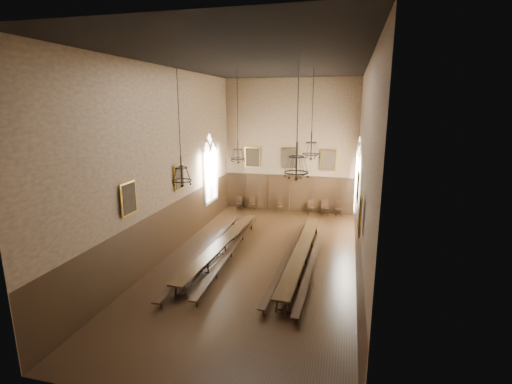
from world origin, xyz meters
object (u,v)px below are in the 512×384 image
at_px(chair_1, 252,206).
at_px(chandelier_back_left, 238,152).
at_px(bench_right_inner, 287,259).
at_px(chair_7, 339,212).
at_px(table_right, 301,257).
at_px(chandelier_back_right, 311,149).
at_px(bench_right_outer, 312,263).
at_px(chandelier_front_left, 181,172).
at_px(chair_3, 279,208).
at_px(chair_5, 311,210).
at_px(chair_0, 239,205).
at_px(chair_6, 325,210).
at_px(bench_left_outer, 207,252).
at_px(table_left, 222,249).
at_px(bench_left_inner, 231,251).
at_px(chandelier_front_right, 296,165).

height_order(chair_1, chandelier_back_left, chandelier_back_left).
height_order(bench_right_inner, chair_7, chair_7).
distance_m(table_right, chandelier_back_right, 5.30).
bearing_deg(chandelier_back_left, bench_right_outer, -34.82).
bearing_deg(chandelier_front_left, chair_1, 91.12).
height_order(chair_7, chandelier_back_right, chandelier_back_right).
distance_m(chair_3, chair_5, 2.19).
distance_m(chair_3, chair_7, 4.03).
bearing_deg(chair_0, chair_5, -12.22).
distance_m(bench_right_inner, chair_0, 9.78).
relative_size(table_right, chair_5, 9.82).
height_order(chair_7, chandelier_front_left, chandelier_front_left).
bearing_deg(chair_6, bench_left_outer, -132.43).
bearing_deg(chair_5, chair_1, 165.01).
bearing_deg(chair_5, chandelier_back_right, -99.75).
height_order(table_right, chair_5, chair_5).
xyz_separation_m(bench_left_outer, bench_right_outer, (5.13, -0.05, -0.02)).
xyz_separation_m(table_right, chair_6, (0.54, 8.32, -0.06)).
xyz_separation_m(bench_left_outer, chair_7, (6.03, 8.66, -0.00)).
height_order(chair_1, chair_7, chair_7).
height_order(table_left, bench_left_inner, table_left).
distance_m(chair_3, chandelier_front_right, 12.09).
height_order(chair_5, chandelier_back_left, chandelier_back_left).
height_order(chair_6, chandelier_back_right, chandelier_back_right).
bearing_deg(bench_right_outer, chandelier_front_left, -149.93).
distance_m(bench_right_outer, chair_7, 8.75).
relative_size(bench_left_outer, chair_1, 11.15).
relative_size(chandelier_back_left, chandelier_front_right, 1.07).
height_order(bench_right_inner, chair_1, chair_1).
xyz_separation_m(table_left, table_right, (3.91, 0.00, 0.01)).
xyz_separation_m(table_left, bench_right_outer, (4.46, -0.37, -0.09)).
distance_m(chair_7, chandelier_front_right, 11.91).
xyz_separation_m(bench_right_inner, bench_right_outer, (1.19, -0.16, 0.00)).
distance_m(table_right, chair_1, 9.54).
bearing_deg(chandelier_front_right, chair_1, 112.80).
distance_m(bench_left_inner, chandelier_front_left, 5.58).
relative_size(bench_left_inner, bench_right_inner, 1.06).
distance_m(table_left, chandelier_front_right, 6.61).
bearing_deg(chandelier_front_left, chair_5, 71.09).
xyz_separation_m(table_left, chandelier_back_left, (0.08, 2.67, 4.45)).
height_order(chair_5, chair_6, chair_6).
xyz_separation_m(table_right, chair_1, (-4.55, 8.38, -0.09)).
height_order(chair_5, chandelier_front_left, chandelier_front_left).
height_order(chair_1, chandelier_front_left, chandelier_front_left).
relative_size(bench_right_inner, chandelier_back_right, 2.24).
bearing_deg(table_left, chair_7, 57.23).
xyz_separation_m(chair_1, chair_5, (4.17, -0.07, 0.01)).
height_order(table_left, chair_1, chair_1).
bearing_deg(chandelier_back_left, chandelier_front_right, -53.31).
distance_m(chair_0, chair_3, 2.91).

